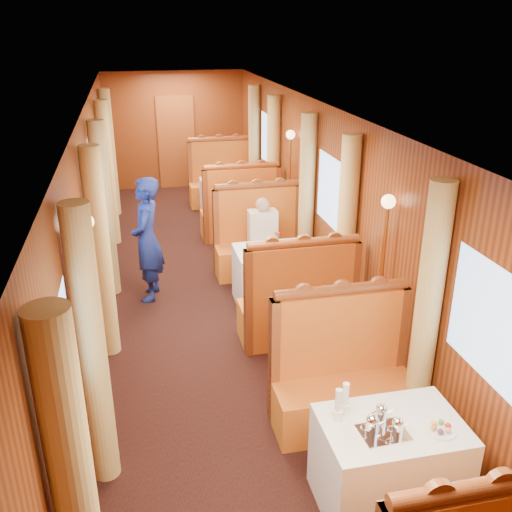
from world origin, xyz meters
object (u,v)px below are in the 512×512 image
object	(u,v)px
banquette_mid_aft	(259,245)
teapot_right	(397,429)
table_far	(230,200)
passenger	(263,230)
banquette_mid_fwd	(297,308)
tea_tray	(383,433)
table_mid	(276,276)
steward	(147,240)
rose_vase_far	(229,171)
banquette_far_fwd	(240,214)
fruit_plate	(441,429)
teapot_left	(372,427)
rose_vase_mid	(277,237)
banquette_near_aft	(342,382)
teapot_back	(381,416)
table_near	(388,464)
banquette_far_aft	(221,183)

from	to	relation	value
banquette_mid_aft	teapot_right	distance (m)	4.65
table_far	passenger	size ratio (longest dim) A/B	1.38
banquette_mid_fwd	tea_tray	size ratio (longest dim) A/B	3.94
tea_tray	banquette_mid_fwd	bearing A→B (deg)	87.42
table_mid	steward	distance (m)	1.75
teapot_right	rose_vase_far	xyz separation A→B (m)	(0.02, 7.12, 0.12)
banquette_mid_fwd	tea_tray	bearing A→B (deg)	-92.58
banquette_far_fwd	rose_vase_far	xyz separation A→B (m)	(-0.01, 1.01, 0.50)
table_far	passenger	world-z (taller)	passenger
fruit_plate	steward	size ratio (longest dim) A/B	0.14
table_mid	banquette_mid_aft	size ratio (longest dim) A/B	0.78
tea_tray	teapot_left	xyz separation A→B (m)	(-0.09, 0.01, 0.06)
banquette_far_fwd	passenger	bearing A→B (deg)	-90.00
banquette_mid_fwd	teapot_left	xyz separation A→B (m)	(-0.20, -2.56, 0.39)
banquette_mid_aft	table_mid	bearing A→B (deg)	-90.00
table_mid	banquette_mid_fwd	size ratio (longest dim) A/B	0.78
tea_tray	rose_vase_mid	world-z (taller)	rose_vase_mid
fruit_plate	steward	distance (m)	4.57
table_mid	table_far	bearing A→B (deg)	90.00
banquette_near_aft	teapot_back	size ratio (longest dim) A/B	9.26
table_near	table_mid	size ratio (longest dim) A/B	1.00
banquette_near_aft	rose_vase_far	bearing A→B (deg)	90.14
banquette_far_aft	rose_vase_mid	xyz separation A→B (m)	(0.00, -4.54, 0.50)
passenger	rose_vase_mid	bearing A→B (deg)	-89.64
table_near	teapot_back	xyz separation A→B (m)	(-0.09, 0.04, 0.43)
banquette_near_aft	banquette_far_fwd	size ratio (longest dim) A/B	1.00
teapot_back	passenger	xyz separation A→B (m)	(0.09, 4.22, -0.07)
teapot_left	banquette_mid_fwd	bearing A→B (deg)	86.03
passenger	teapot_left	bearing A→B (deg)	-92.69
table_far	tea_tray	size ratio (longest dim) A/B	3.09
banquette_mid_aft	rose_vase_mid	world-z (taller)	banquette_mid_aft
table_mid	teapot_back	xyz separation A→B (m)	(-0.09, -3.46, 0.43)
banquette_far_aft	passenger	bearing A→B (deg)	-90.00
banquette_mid_aft	passenger	size ratio (longest dim) A/B	1.76
banquette_far_fwd	teapot_back	size ratio (longest dim) A/B	9.26
rose_vase_mid	banquette_far_aft	bearing A→B (deg)	90.06
table_near	banquette_far_fwd	bearing A→B (deg)	90.00
table_near	rose_vase_far	xyz separation A→B (m)	(-0.01, 7.00, 0.55)
table_mid	rose_vase_mid	bearing A→B (deg)	-79.96
table_mid	banquette_far_fwd	size ratio (longest dim) A/B	0.78
banquette_mid_fwd	rose_vase_far	xyz separation A→B (m)	(-0.01, 4.51, 0.50)
table_far	rose_vase_mid	size ratio (longest dim) A/B	2.92
fruit_plate	banquette_near_aft	bearing A→B (deg)	104.48
banquette_mid_fwd	table_far	distance (m)	4.51
rose_vase_mid	teapot_back	bearing A→B (deg)	-91.50
banquette_mid_fwd	fruit_plate	distance (m)	2.67
fruit_plate	steward	bearing A→B (deg)	114.82
banquette_near_aft	teapot_back	distance (m)	1.05
table_near	banquette_mid_aft	xyz separation A→B (m)	(0.00, 4.51, 0.05)
banquette_far_fwd	banquette_far_aft	distance (m)	2.03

